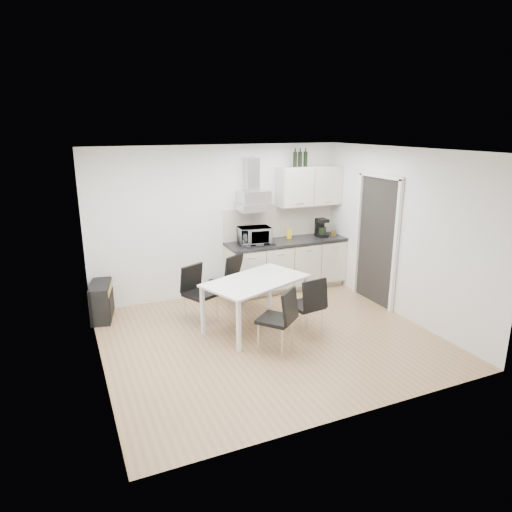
% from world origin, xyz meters
% --- Properties ---
extents(ground, '(4.50, 4.50, 0.00)m').
position_xyz_m(ground, '(0.00, 0.00, 0.00)').
color(ground, '#A98256').
rests_on(ground, ground).
extents(wall_back, '(4.50, 0.10, 2.60)m').
position_xyz_m(wall_back, '(0.00, 2.00, 1.30)').
color(wall_back, silver).
rests_on(wall_back, ground).
extents(wall_front, '(4.50, 0.10, 2.60)m').
position_xyz_m(wall_front, '(0.00, -2.00, 1.30)').
color(wall_front, silver).
rests_on(wall_front, ground).
extents(wall_left, '(0.10, 4.00, 2.60)m').
position_xyz_m(wall_left, '(-2.25, 0.00, 1.30)').
color(wall_left, silver).
rests_on(wall_left, ground).
extents(wall_right, '(0.10, 4.00, 2.60)m').
position_xyz_m(wall_right, '(2.25, 0.00, 1.30)').
color(wall_right, silver).
rests_on(wall_right, ground).
extents(ceiling, '(4.50, 4.50, 0.00)m').
position_xyz_m(ceiling, '(0.00, 0.00, 2.60)').
color(ceiling, white).
rests_on(ceiling, wall_back).
extents(doorway, '(0.08, 1.04, 2.10)m').
position_xyz_m(doorway, '(2.21, 0.55, 1.05)').
color(doorway, white).
rests_on(doorway, ground).
extents(kitchenette, '(2.22, 0.64, 2.52)m').
position_xyz_m(kitchenette, '(1.18, 1.73, 0.83)').
color(kitchenette, beige).
rests_on(kitchenette, ground).
extents(dining_table, '(1.70, 1.34, 0.75)m').
position_xyz_m(dining_table, '(-0.03, 0.39, 0.68)').
color(dining_table, white).
rests_on(dining_table, ground).
extents(chair_far_left, '(0.61, 0.64, 0.88)m').
position_xyz_m(chair_far_left, '(-0.71, 0.90, 0.44)').
color(chair_far_left, black).
rests_on(chair_far_left, ground).
extents(chair_far_right, '(0.63, 0.65, 0.88)m').
position_xyz_m(chair_far_right, '(0.08, 1.13, 0.44)').
color(chair_far_right, black).
rests_on(chair_far_right, ground).
extents(chair_near_left, '(0.66, 0.67, 0.88)m').
position_xyz_m(chair_near_left, '(-0.09, -0.39, 0.44)').
color(chair_near_left, black).
rests_on(chair_near_left, ground).
extents(chair_near_right, '(0.50, 0.55, 0.88)m').
position_xyz_m(chair_near_right, '(0.52, -0.12, 0.44)').
color(chair_near_right, black).
rests_on(chair_near_right, ground).
extents(guitar_amp, '(0.42, 0.73, 0.57)m').
position_xyz_m(guitar_amp, '(-2.09, 1.65, 0.29)').
color(guitar_amp, black).
rests_on(guitar_amp, ground).
extents(floor_speaker, '(0.19, 0.17, 0.28)m').
position_xyz_m(floor_speaker, '(-0.17, 1.90, 0.14)').
color(floor_speaker, black).
rests_on(floor_speaker, ground).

